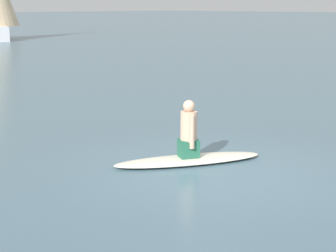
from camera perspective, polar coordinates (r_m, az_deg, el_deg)
name	(u,v)px	position (r m, az deg, el deg)	size (l,w,h in m)	color
ground_plane	(214,176)	(8.78, 4.87, -5.25)	(400.00, 400.00, 0.00)	slate
surfboard	(188,160)	(9.47, 2.16, -3.55)	(2.65, 0.65, 0.11)	silver
person_paddler	(189,131)	(9.35, 2.18, -0.58)	(0.42, 0.42, 1.00)	#26664C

